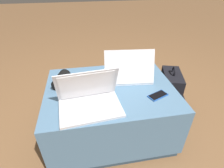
% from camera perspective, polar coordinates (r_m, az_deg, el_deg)
% --- Properties ---
extents(ground_plane, '(14.00, 14.00, 0.00)m').
position_cam_1_polar(ground_plane, '(1.58, -0.52, -14.58)').
color(ground_plane, brown).
extents(ottoman, '(0.94, 0.71, 0.45)m').
position_cam_1_polar(ottoman, '(1.42, -0.56, -8.54)').
color(ottoman, '#2A3D4E').
rests_on(ottoman, ground_plane).
extents(laptop_near, '(0.40, 0.29, 0.25)m').
position_cam_1_polar(laptop_near, '(1.09, -7.38, -5.27)').
color(laptop_near, silver).
rests_on(laptop_near, ottoman).
extents(laptop_far, '(0.39, 0.29, 0.25)m').
position_cam_1_polar(laptop_far, '(1.37, 5.23, 3.59)').
color(laptop_far, silver).
rests_on(laptop_far, ottoman).
extents(cell_phone, '(0.15, 0.11, 0.01)m').
position_cam_1_polar(cell_phone, '(1.24, 14.74, -3.61)').
color(cell_phone, '#1E4C9E').
rests_on(cell_phone, ottoman).
extents(backpack, '(0.26, 0.33, 0.48)m').
position_cam_1_polar(backpack, '(1.73, 18.41, -2.90)').
color(backpack, black).
rests_on(backpack, ground_plane).
extents(wrist_brace, '(0.14, 0.18, 0.09)m').
position_cam_1_polar(wrist_brace, '(1.34, -16.13, 1.33)').
color(wrist_brace, black).
rests_on(wrist_brace, ottoman).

